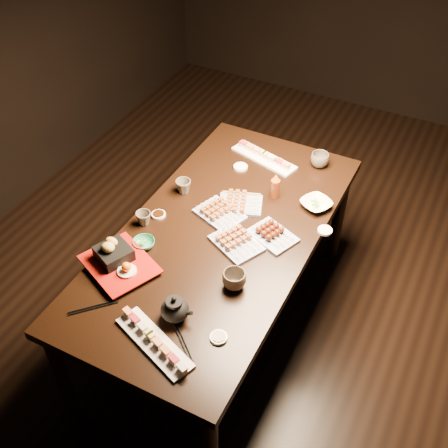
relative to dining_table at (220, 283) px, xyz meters
The scene contains 23 objects.
ground 0.51m from the dining_table, 58.46° to the left, with size 5.00×5.00×0.00m, color black.
dining_table is the anchor object (origin of this frame).
sushi_platter_near 0.81m from the dining_table, 84.60° to the right, with size 0.40×0.11×0.05m, color white, non-canonical shape.
sushi_platter_far 0.78m from the dining_table, 94.83° to the left, with size 0.40×0.11×0.05m, color white, non-canonical shape.
yakitori_plate_center 0.43m from the dining_table, 116.82° to the left, with size 0.24×0.17×0.06m, color #828EB6, non-canonical shape.
yakitori_plate_right 0.42m from the dining_table, 17.35° to the right, with size 0.24×0.18×0.06m, color #828EB6, non-canonical shape.
yakitori_plate_left 0.47m from the dining_table, 89.92° to the left, with size 0.22×0.16×0.06m, color #828EB6, non-canonical shape.
tsukune_plate 0.48m from the dining_table, 20.89° to the left, with size 0.22×0.16×0.06m, color #828EB6, non-canonical shape.
edamame_bowl_green 0.54m from the dining_table, 139.13° to the right, with size 0.11×0.11×0.03m, color #32996D.
edamame_bowl_cream 0.67m from the dining_table, 48.69° to the left, with size 0.15×0.15×0.04m, color #F4E7C7.
tempura_tray 0.67m from the dining_table, 126.24° to the right, with size 0.33×0.27×0.12m, color black, non-canonical shape.
teacup_near_left 0.56m from the dining_table, 163.29° to the right, with size 0.08×0.08×0.07m, color #52493F.
teacup_mid_right 0.55m from the dining_table, 51.83° to the right, with size 0.11×0.11×0.09m, color #52493F.
teacup_far_left 0.56m from the dining_table, 148.22° to the left, with size 0.08×0.08×0.08m, color #52493F.
teacup_far_right 0.89m from the dining_table, 71.73° to the left, with size 0.10×0.10×0.08m, color #52493F.
teapot 0.70m from the dining_table, 82.48° to the right, with size 0.14×0.14×0.12m, color black, non-canonical shape.
condiment_bottle 0.60m from the dining_table, 71.02° to the left, with size 0.05×0.05×0.15m, color maroon.
sauce_dish_west 0.51m from the dining_table, behind, with size 0.07×0.07×0.01m, color white.
sauce_dish_east 0.65m from the dining_table, 28.30° to the left, with size 0.07×0.07×0.01m, color white.
sauce_dish_se 0.74m from the dining_table, 62.87° to the right, with size 0.07×0.07×0.01m, color white.
sauce_dish_nw 0.67m from the dining_table, 104.77° to the left, with size 0.08×0.08×0.01m, color white.
chopsticks_near 0.81m from the dining_table, 112.01° to the right, with size 0.22×0.02×0.01m, color black, non-canonical shape.
chopsticks_se 0.76m from the dining_table, 75.84° to the right, with size 0.23×0.02×0.01m, color black, non-canonical shape.
Camera 1 is at (0.75, -2.07, 2.66)m, focal length 45.00 mm.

